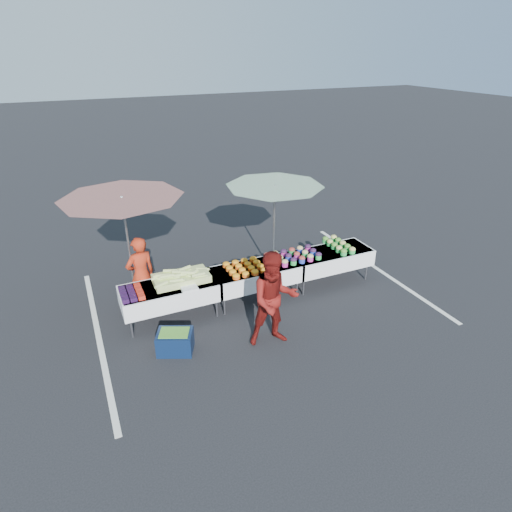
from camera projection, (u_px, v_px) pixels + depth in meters
name	position (u px, v px, depth m)	size (l,w,h in m)	color
ground	(256.00, 298.00, 9.08)	(80.00, 80.00, 0.00)	black
stripe_left	(98.00, 336.00, 7.89)	(0.10, 5.00, 0.00)	silver
stripe_right	(377.00, 269.00, 10.26)	(0.10, 5.00, 0.00)	silver
table_left	(170.00, 293.00, 8.15)	(1.86, 0.81, 0.75)	white
table_center	(256.00, 274.00, 8.82)	(1.86, 0.81, 0.75)	white
table_right	(330.00, 258.00, 9.48)	(1.86, 0.81, 0.75)	white
berry_punnets	(131.00, 293.00, 7.75)	(0.40, 0.54, 0.08)	black
corn_pile	(181.00, 278.00, 8.16)	(1.16, 0.57, 0.26)	#C6DD71
plastic_bags	(189.00, 288.00, 7.93)	(0.30, 0.25, 0.05)	white
carrot_bowls	(245.00, 267.00, 8.62)	(0.75, 0.69, 0.11)	#CD5016
potato_cups	(293.00, 256.00, 9.02)	(1.14, 0.58, 0.16)	#283CBA
bean_baskets	(338.00, 245.00, 9.54)	(0.36, 0.86, 0.15)	green
vendor	(141.00, 275.00, 8.35)	(0.58, 0.38, 1.59)	#A72913
customer	(274.00, 300.00, 7.37)	(0.86, 0.67, 1.78)	#64120F
umbrella_left	(123.00, 207.00, 7.92)	(2.62, 2.62, 2.35)	black
umbrella_right	(275.00, 194.00, 9.15)	(2.58, 2.58, 2.17)	black
storage_bin	(175.00, 341.00, 7.43)	(0.73, 0.65, 0.40)	#0B1937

